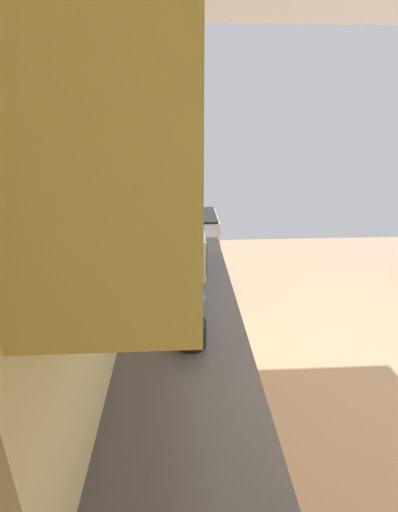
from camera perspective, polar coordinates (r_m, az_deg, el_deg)
name	(u,v)px	position (r m, az deg, el deg)	size (l,w,h in m)	color
ground_plane	(341,402)	(2.94, 21.75, -20.77)	(6.92, 6.92, 0.00)	tan
wall_back	(116,221)	(2.03, -13.17, 5.38)	(4.45, 0.12, 2.73)	beige
counter_run	(184,400)	(2.12, -2.37, -22.00)	(3.52, 0.63, 0.92)	#DDBE6F
upper_cabinets	(145,122)	(1.52, -8.58, 20.35)	(2.02, 0.33, 0.67)	#DBC66C
oven_range	(185,256)	(3.87, -2.23, 0.04)	(0.62, 0.69, 1.10)	#B7BABF
microwave	(179,249)	(2.45, -3.26, 1.15)	(0.53, 0.35, 0.27)	white
bowl	(189,300)	(2.04, -1.62, -7.00)	(0.19, 0.19, 0.04)	#4C8CBF
kettle	(191,333)	(1.69, -1.28, -12.18)	(0.20, 0.15, 0.15)	black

